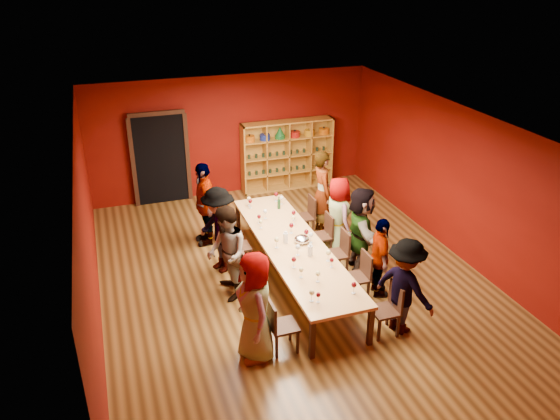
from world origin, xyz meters
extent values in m
cube|color=#4D3114|center=(0.00, 0.00, -0.01)|extent=(7.10, 9.10, 0.02)
cube|color=#5A0904|center=(0.00, 4.51, 1.50)|extent=(7.10, 0.02, 3.00)
cube|color=#5A0904|center=(0.00, -4.51, 1.50)|extent=(7.10, 0.02, 3.00)
cube|color=#5A0904|center=(-3.51, 0.00, 1.50)|extent=(0.02, 9.10, 3.00)
cube|color=#5A0904|center=(3.51, 0.00, 1.50)|extent=(0.02, 9.10, 3.00)
cube|color=silver|center=(0.00, 0.00, 3.01)|extent=(7.10, 9.10, 0.02)
cube|color=tan|center=(0.00, 0.00, 0.72)|extent=(1.10, 4.50, 0.06)
cube|color=black|center=(-0.49, -2.17, 0.34)|extent=(0.08, 0.08, 0.69)
cube|color=black|center=(-0.49, 2.17, 0.34)|extent=(0.08, 0.08, 0.69)
cube|color=black|center=(0.49, -2.17, 0.34)|extent=(0.08, 0.08, 0.69)
cube|color=black|center=(0.49, 2.17, 0.34)|extent=(0.08, 0.08, 0.69)
cube|color=black|center=(-1.80, 4.44, 1.10)|extent=(1.20, 0.14, 2.20)
cube|color=black|center=(-1.80, 4.37, 2.25)|extent=(1.32, 0.06, 0.10)
cube|color=black|center=(-2.45, 4.37, 1.10)|extent=(0.10, 0.06, 2.20)
cube|color=black|center=(-1.15, 4.37, 1.10)|extent=(0.10, 0.06, 2.20)
cube|color=#B47D28|center=(0.22, 4.28, 0.90)|extent=(0.04, 0.40, 1.80)
cube|color=#B47D28|center=(2.58, 4.28, 0.90)|extent=(0.04, 0.40, 1.80)
cube|color=#B47D28|center=(1.40, 4.28, 1.78)|extent=(2.40, 0.40, 0.04)
cube|color=#B47D28|center=(1.40, 4.28, 0.02)|extent=(2.40, 0.40, 0.04)
cube|color=#B47D28|center=(1.40, 4.47, 0.90)|extent=(2.40, 0.02, 1.80)
cube|color=#B47D28|center=(1.40, 4.28, 0.45)|extent=(2.36, 0.38, 0.03)
cube|color=#B47D28|center=(1.40, 4.28, 0.90)|extent=(2.36, 0.38, 0.03)
cube|color=#B47D28|center=(1.40, 4.28, 1.35)|extent=(2.36, 0.38, 0.03)
cube|color=#B47D28|center=(0.80, 4.28, 0.90)|extent=(0.03, 0.38, 1.76)
cube|color=#B47D28|center=(1.40, 4.28, 0.90)|extent=(0.03, 0.38, 1.76)
cube|color=#B47D28|center=(2.00, 4.28, 0.90)|extent=(0.03, 0.38, 1.76)
cylinder|color=#C9630B|center=(0.40, 4.28, 1.44)|extent=(0.26, 0.26, 0.15)
sphere|color=black|center=(0.40, 4.28, 1.53)|extent=(0.05, 0.05, 0.05)
cylinder|color=navy|center=(0.80, 4.28, 1.44)|extent=(0.26, 0.26, 0.15)
sphere|color=black|center=(0.80, 4.28, 1.53)|extent=(0.05, 0.05, 0.05)
cylinder|color=#18632A|center=(1.20, 4.28, 1.41)|extent=(0.26, 0.26, 0.08)
cone|color=#18632A|center=(1.20, 4.28, 1.56)|extent=(0.24, 0.24, 0.22)
cylinder|color=#A31812|center=(1.60, 4.28, 1.44)|extent=(0.26, 0.26, 0.15)
sphere|color=black|center=(1.60, 4.28, 1.53)|extent=(0.05, 0.05, 0.05)
cylinder|color=#C58C17|center=(2.00, 4.28, 1.44)|extent=(0.26, 0.26, 0.15)
sphere|color=black|center=(2.00, 4.28, 1.53)|extent=(0.05, 0.05, 0.05)
cylinder|color=#C9630B|center=(2.40, 4.28, 1.44)|extent=(0.26, 0.26, 0.15)
sphere|color=black|center=(2.40, 4.28, 1.53)|extent=(0.05, 0.05, 0.05)
cylinder|color=black|center=(0.38, 4.28, 0.52)|extent=(0.07, 0.07, 0.10)
cylinder|color=black|center=(0.56, 4.28, 0.52)|extent=(0.07, 0.07, 0.10)
cylinder|color=black|center=(0.75, 4.28, 0.52)|extent=(0.07, 0.07, 0.10)
cylinder|color=black|center=(0.93, 4.28, 0.52)|extent=(0.07, 0.07, 0.10)
cylinder|color=black|center=(1.12, 4.28, 0.52)|extent=(0.07, 0.07, 0.10)
cylinder|color=black|center=(1.30, 4.28, 0.52)|extent=(0.07, 0.07, 0.10)
cylinder|color=black|center=(1.49, 4.28, 0.52)|extent=(0.07, 0.07, 0.10)
cylinder|color=black|center=(1.67, 4.28, 0.52)|extent=(0.07, 0.07, 0.10)
cylinder|color=black|center=(1.86, 4.28, 0.52)|extent=(0.07, 0.07, 0.10)
cylinder|color=black|center=(2.04, 4.28, 0.52)|extent=(0.07, 0.07, 0.10)
cylinder|color=black|center=(2.23, 4.28, 0.52)|extent=(0.07, 0.07, 0.10)
cylinder|color=black|center=(2.42, 4.28, 0.52)|extent=(0.07, 0.07, 0.10)
cylinder|color=black|center=(0.38, 4.28, 0.97)|extent=(0.07, 0.07, 0.10)
cylinder|color=black|center=(0.56, 4.28, 0.97)|extent=(0.07, 0.07, 0.10)
cylinder|color=black|center=(0.75, 4.28, 0.97)|extent=(0.07, 0.07, 0.10)
cylinder|color=black|center=(0.93, 4.28, 0.97)|extent=(0.07, 0.07, 0.10)
cylinder|color=black|center=(1.12, 4.28, 0.97)|extent=(0.07, 0.07, 0.10)
cylinder|color=black|center=(1.30, 4.28, 0.97)|extent=(0.07, 0.07, 0.10)
cylinder|color=black|center=(1.49, 4.28, 0.97)|extent=(0.07, 0.07, 0.10)
cylinder|color=black|center=(1.67, 4.28, 0.97)|extent=(0.07, 0.07, 0.10)
cylinder|color=black|center=(1.86, 4.28, 0.97)|extent=(0.07, 0.07, 0.10)
cylinder|color=black|center=(2.04, 4.28, 0.97)|extent=(0.07, 0.07, 0.10)
cylinder|color=black|center=(2.23, 4.28, 0.97)|extent=(0.07, 0.07, 0.10)
cylinder|color=black|center=(2.42, 4.28, 0.97)|extent=(0.07, 0.07, 0.10)
cube|color=black|center=(-0.83, -1.83, 0.43)|extent=(0.42, 0.42, 0.04)
cube|color=black|center=(-1.02, -1.83, 0.67)|extent=(0.04, 0.40, 0.44)
cube|color=black|center=(-1.00, -2.00, 0.21)|extent=(0.04, 0.04, 0.41)
cube|color=black|center=(-0.66, -2.00, 0.21)|extent=(0.04, 0.04, 0.41)
cube|color=black|center=(-1.00, -1.66, 0.21)|extent=(0.04, 0.04, 0.41)
cube|color=black|center=(-0.66, -1.66, 0.21)|extent=(0.04, 0.04, 0.41)
imported|color=beige|center=(-1.28, -1.83, 0.89)|extent=(0.48, 0.87, 1.78)
cube|color=black|center=(-0.83, -0.12, 0.43)|extent=(0.42, 0.42, 0.04)
cube|color=black|center=(-1.02, -0.12, 0.67)|extent=(0.04, 0.40, 0.44)
cube|color=black|center=(-1.00, -0.29, 0.21)|extent=(0.04, 0.04, 0.41)
cube|color=black|center=(-0.66, -0.29, 0.21)|extent=(0.04, 0.04, 0.41)
cube|color=black|center=(-1.00, 0.05, 0.21)|extent=(0.04, 0.04, 0.41)
cube|color=black|center=(-0.66, 0.05, 0.21)|extent=(0.04, 0.04, 0.41)
imported|color=#4A4A4F|center=(-1.29, -0.12, 0.87)|extent=(0.50, 0.87, 1.74)
cube|color=black|center=(-0.83, 0.80, 0.43)|extent=(0.42, 0.42, 0.04)
cube|color=black|center=(-1.02, 0.80, 0.67)|extent=(0.04, 0.40, 0.44)
cube|color=black|center=(-1.00, 0.63, 0.21)|extent=(0.04, 0.04, 0.41)
cube|color=black|center=(-0.66, 0.63, 0.21)|extent=(0.04, 0.04, 0.41)
cube|color=black|center=(-1.00, 0.97, 0.21)|extent=(0.04, 0.04, 0.41)
cube|color=black|center=(-0.66, 0.97, 0.21)|extent=(0.04, 0.04, 0.41)
imported|color=#6187C8|center=(-1.21, 0.80, 0.86)|extent=(0.83, 1.20, 1.72)
cube|color=black|center=(-0.83, 2.00, 0.43)|extent=(0.42, 0.42, 0.04)
cube|color=black|center=(-1.02, 2.00, 0.67)|extent=(0.04, 0.40, 0.44)
cube|color=black|center=(-1.00, 1.83, 0.21)|extent=(0.04, 0.04, 0.41)
cube|color=black|center=(-0.66, 1.83, 0.21)|extent=(0.04, 0.04, 0.41)
cube|color=black|center=(-1.00, 2.17, 0.21)|extent=(0.04, 0.04, 0.41)
cube|color=black|center=(-0.66, 2.17, 0.21)|extent=(0.04, 0.04, 0.41)
imported|color=#597BB7|center=(-1.24, 2.00, 0.90)|extent=(0.48, 1.06, 1.80)
cube|color=black|center=(0.83, -1.98, 0.43)|extent=(0.42, 0.42, 0.04)
cube|color=black|center=(1.02, -1.98, 0.67)|extent=(0.04, 0.40, 0.44)
cube|color=black|center=(0.66, -2.15, 0.21)|extent=(0.04, 0.04, 0.41)
cube|color=black|center=(1.00, -2.15, 0.21)|extent=(0.04, 0.04, 0.41)
cube|color=black|center=(0.66, -1.81, 0.21)|extent=(0.04, 0.04, 0.41)
cube|color=black|center=(1.00, -1.81, 0.21)|extent=(0.04, 0.04, 0.41)
imported|color=#4A4A4F|center=(1.15, -1.98, 0.83)|extent=(0.83, 1.15, 1.65)
cube|color=black|center=(0.83, -0.94, 0.43)|extent=(0.42, 0.42, 0.04)
cube|color=black|center=(1.02, -0.94, 0.67)|extent=(0.04, 0.40, 0.44)
cube|color=black|center=(0.66, -1.11, 0.21)|extent=(0.04, 0.04, 0.41)
cube|color=black|center=(1.00, -1.11, 0.21)|extent=(0.04, 0.04, 0.41)
cube|color=black|center=(0.66, -0.77, 0.21)|extent=(0.04, 0.04, 0.41)
cube|color=black|center=(1.00, -0.77, 0.21)|extent=(0.04, 0.04, 0.41)
imported|color=#6088C5|center=(1.28, -0.94, 0.75)|extent=(0.62, 0.96, 1.50)
cube|color=black|center=(0.83, -0.07, 0.43)|extent=(0.42, 0.42, 0.04)
cube|color=black|center=(1.02, -0.07, 0.67)|extent=(0.04, 0.40, 0.44)
cube|color=black|center=(0.66, -0.24, 0.21)|extent=(0.04, 0.04, 0.41)
cube|color=black|center=(1.00, -0.24, 0.21)|extent=(0.04, 0.04, 0.41)
cube|color=black|center=(0.66, 0.10, 0.21)|extent=(0.04, 0.04, 0.41)
cube|color=black|center=(1.00, 0.10, 0.21)|extent=(0.04, 0.04, 0.41)
imported|color=#C8868E|center=(1.33, -0.07, 0.86)|extent=(0.83, 1.67, 1.73)
cube|color=black|center=(0.83, 0.69, 0.43)|extent=(0.42, 0.42, 0.04)
cube|color=black|center=(1.02, 0.69, 0.67)|extent=(0.04, 0.40, 0.44)
cube|color=black|center=(0.66, 0.52, 0.21)|extent=(0.04, 0.04, 0.41)
cube|color=black|center=(1.00, 0.52, 0.21)|extent=(0.04, 0.04, 0.41)
cube|color=black|center=(0.66, 0.86, 0.21)|extent=(0.04, 0.04, 0.41)
cube|color=black|center=(1.00, 0.86, 0.21)|extent=(0.04, 0.04, 0.41)
imported|color=#CF8B93|center=(1.21, 0.69, 0.82)|extent=(0.47, 0.82, 1.65)
cube|color=black|center=(0.83, 1.62, 0.43)|extent=(0.42, 0.42, 0.04)
cube|color=black|center=(1.02, 1.62, 0.67)|extent=(0.04, 0.40, 0.44)
cube|color=black|center=(0.66, 1.45, 0.21)|extent=(0.04, 0.04, 0.41)
cube|color=black|center=(1.00, 1.45, 0.21)|extent=(0.04, 0.04, 0.41)
cube|color=black|center=(0.66, 1.79, 0.21)|extent=(0.04, 0.04, 0.41)
cube|color=black|center=(1.00, 1.79, 0.21)|extent=(0.04, 0.04, 0.41)
imported|color=#536FAC|center=(1.25, 1.62, 0.95)|extent=(0.57, 0.74, 1.89)
cylinder|color=silver|center=(-0.06, -0.39, 0.75)|extent=(0.07, 0.07, 0.01)
cylinder|color=silver|center=(-0.06, -0.39, 0.82)|extent=(0.01, 0.01, 0.12)
ellipsoid|color=silver|center=(-0.06, -0.39, 0.92)|extent=(0.09, 0.09, 0.10)
cylinder|color=silver|center=(-0.33, -0.01, 0.75)|extent=(0.07, 0.07, 0.01)
cylinder|color=silver|center=(-0.33, -0.01, 0.82)|extent=(0.01, 0.01, 0.12)
ellipsoid|color=beige|center=(-0.33, -0.01, 0.92)|extent=(0.09, 0.09, 0.10)
cylinder|color=silver|center=(0.38, 1.76, 0.75)|extent=(0.06, 0.06, 0.01)
cylinder|color=silver|center=(0.38, 1.76, 0.81)|extent=(0.01, 0.01, 0.10)
ellipsoid|color=silver|center=(0.38, 1.76, 0.90)|extent=(0.08, 0.08, 0.09)
cylinder|color=silver|center=(-0.31, 1.80, 0.75)|extent=(0.07, 0.07, 0.01)
cylinder|color=silver|center=(-0.31, 1.80, 0.82)|extent=(0.01, 0.01, 0.11)
ellipsoid|color=#4D080E|center=(-0.31, 1.80, 0.91)|extent=(0.08, 0.08, 0.10)
cylinder|color=silver|center=(0.34, -0.95, 0.75)|extent=(0.06, 0.06, 0.01)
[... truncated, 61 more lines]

